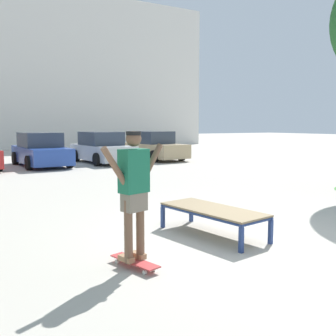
% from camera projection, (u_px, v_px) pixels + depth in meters
% --- Properties ---
extents(ground_plane, '(120.00, 120.00, 0.00)m').
position_uv_depth(ground_plane, '(253.00, 236.00, 6.64)').
color(ground_plane, '#B2AA9E').
extents(skate_box, '(1.04, 1.99, 0.46)m').
position_uv_depth(skate_box, '(213.00, 211.00, 6.64)').
color(skate_box, navy).
rests_on(skate_box, ground).
extents(skateboard, '(0.39, 0.82, 0.09)m').
position_uv_depth(skateboard, '(135.00, 262.00, 5.17)').
color(skateboard, '#B23333').
rests_on(skateboard, ground).
extents(skater, '(0.99, 0.36, 1.69)m').
position_uv_depth(skater, '(134.00, 187.00, 5.06)').
color(skater, brown).
rests_on(skater, skateboard).
extents(car_blue, '(2.04, 4.26, 1.50)m').
position_uv_depth(car_blue, '(41.00, 151.00, 17.61)').
color(car_blue, '#28479E').
rests_on(car_blue, ground).
extents(car_silver, '(2.12, 4.30, 1.50)m').
position_uv_depth(car_silver, '(102.00, 149.00, 19.17)').
color(car_silver, '#B7BABF').
rests_on(car_silver, ground).
extents(car_tan, '(2.28, 4.37, 1.50)m').
position_uv_depth(car_tan, '(153.00, 147.00, 20.82)').
color(car_tan, tan).
rests_on(car_tan, ground).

